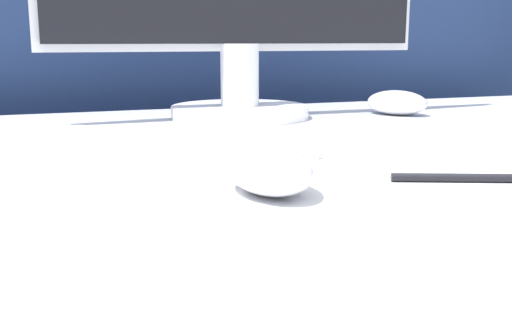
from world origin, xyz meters
TOP-DOWN VIEW (x-y plane):
  - partition_panel at (0.00, 0.63)m, footprint 5.00×0.03m
  - computer_mouse_near at (0.03, -0.14)m, footprint 0.07×0.11m
  - keyboard at (-0.06, 0.02)m, footprint 0.38×0.14m
  - computer_mouse_far at (0.43, 0.28)m, footprint 0.12×0.12m
  - pen at (0.21, -0.17)m, footprint 0.12×0.06m

SIDE VIEW (x-z plane):
  - pen at x=0.21m, z-range 0.71..0.72m
  - keyboard at x=-0.06m, z-range 0.71..0.74m
  - partition_panel at x=0.00m, z-range 0.00..1.47m
  - computer_mouse_near at x=0.03m, z-range 0.71..0.76m
  - computer_mouse_far at x=0.43m, z-range 0.71..0.76m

